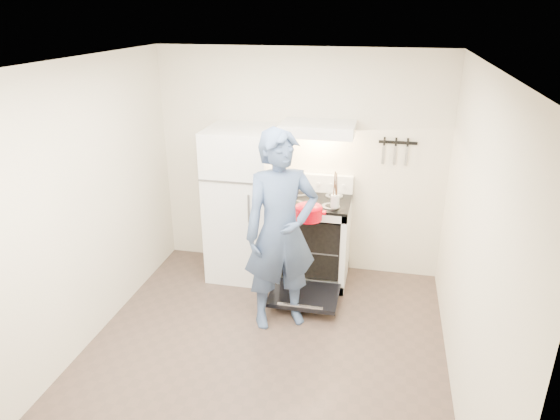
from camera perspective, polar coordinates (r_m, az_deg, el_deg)
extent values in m
plane|color=#4C3B32|center=(4.60, -2.11, -16.38)|extent=(3.60, 3.60, 0.00)
cube|color=beige|center=(5.60, 2.24, 5.35)|extent=(3.20, 0.02, 2.50)
cube|color=white|center=(5.54, -4.38, 0.72)|extent=(0.70, 0.70, 1.70)
cube|color=white|center=(5.55, 3.87, -3.58)|extent=(0.76, 0.65, 0.92)
cube|color=black|center=(5.37, 4.00, 0.99)|extent=(0.76, 0.65, 0.03)
cube|color=white|center=(5.59, 4.47, 3.12)|extent=(0.76, 0.07, 0.20)
cube|color=black|center=(5.20, 2.78, -9.71)|extent=(0.70, 0.54, 0.04)
cube|color=slate|center=(5.56, 3.87, -3.77)|extent=(0.60, 0.52, 0.01)
cube|color=white|center=(5.21, 4.35, 9.26)|extent=(0.76, 0.50, 0.12)
cube|color=black|center=(5.43, 13.33, 7.52)|extent=(0.40, 0.02, 0.03)
cylinder|color=#8F6E4C|center=(5.58, 2.93, -3.50)|extent=(0.30, 0.30, 0.02)
cylinder|color=silver|center=(5.09, 6.30, 1.03)|extent=(0.11, 0.11, 0.13)
imported|color=navy|center=(4.57, 0.11, -2.53)|extent=(0.83, 0.73, 1.92)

